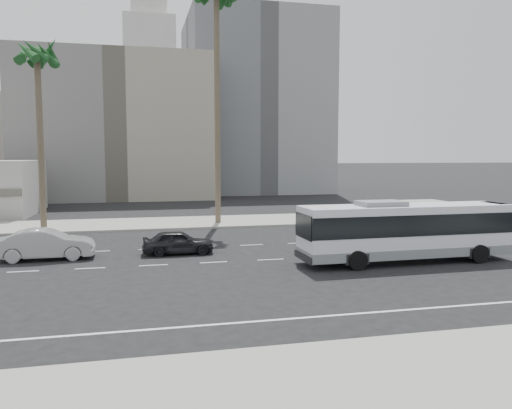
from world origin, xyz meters
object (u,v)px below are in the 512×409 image
object	(u,v)px
car_b	(46,244)
palm_mid	(37,58)
car_a	(178,242)
city_bus	(406,230)

from	to	relation	value
car_b	palm_mid	size ratio (longest dim) A/B	0.36
car_a	palm_mid	world-z (taller)	palm_mid
city_bus	car_a	distance (m)	12.17
city_bus	car_b	distance (m)	18.66
city_bus	car_a	world-z (taller)	city_bus
car_a	car_b	bearing A→B (deg)	89.64
city_bus	palm_mid	world-z (taller)	palm_mid
car_a	car_b	distance (m)	6.85
car_b	palm_mid	distance (m)	15.72
car_a	palm_mid	size ratio (longest dim) A/B	0.29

